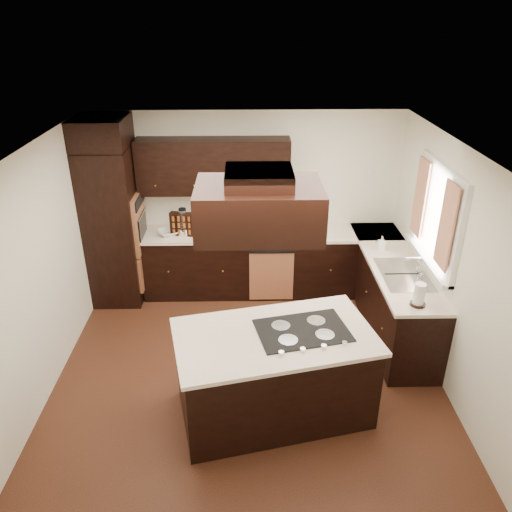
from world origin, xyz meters
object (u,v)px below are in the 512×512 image
(oven_column, at_px, (114,226))
(spice_rack, at_px, (185,224))
(island, at_px, (274,375))
(range_hood, at_px, (259,209))

(oven_column, height_order, spice_rack, oven_column)
(oven_column, xyz_separation_m, spice_rack, (0.94, 0.01, 0.02))
(island, xyz_separation_m, spice_rack, (-1.08, 2.32, 0.64))
(island, distance_m, range_hood, 1.73)
(oven_column, height_order, range_hood, range_hood)
(oven_column, distance_m, spice_rack, 0.94)
(oven_column, bearing_deg, range_hood, -50.26)
(island, height_order, range_hood, range_hood)
(island, distance_m, spice_rack, 2.64)
(oven_column, xyz_separation_m, range_hood, (1.88, -2.25, 1.10))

